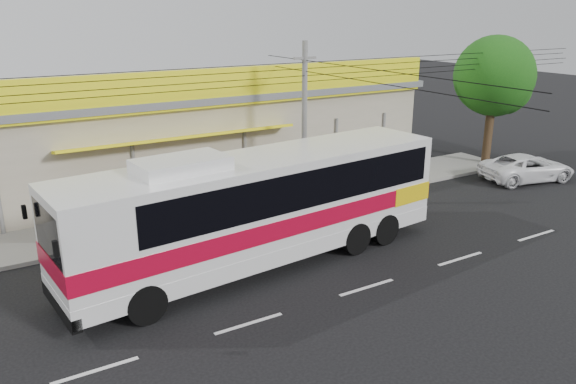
# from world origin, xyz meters

# --- Properties ---
(ground) EXTENTS (120.00, 120.00, 0.00)m
(ground) POSITION_xyz_m (0.00, 0.00, 0.00)
(ground) COLOR black
(ground) RESTS_ON ground
(sidewalk) EXTENTS (30.00, 3.20, 0.15)m
(sidewalk) POSITION_xyz_m (0.00, 6.00, 0.07)
(sidewalk) COLOR gray
(sidewalk) RESTS_ON ground
(lane_markings) EXTENTS (50.00, 0.12, 0.01)m
(lane_markings) POSITION_xyz_m (0.00, -2.50, 0.00)
(lane_markings) COLOR silver
(lane_markings) RESTS_ON ground
(storefront_building) EXTENTS (22.60, 9.20, 5.70)m
(storefront_building) POSITION_xyz_m (-0.01, 11.54, 2.30)
(storefront_building) COLOR #A69E86
(storefront_building) RESTS_ON ground
(coach_bus) EXTENTS (13.24, 4.01, 4.02)m
(coach_bus) POSITION_xyz_m (-1.70, 0.64, 2.15)
(coach_bus) COLOR silver
(coach_bus) RESTS_ON ground
(motorbike_red) EXTENTS (2.06, 1.16, 1.02)m
(motorbike_red) POSITION_xyz_m (-4.95, 4.92, 0.66)
(motorbike_red) COLOR maroon
(motorbike_red) RESTS_ON sidewalk
(white_car) EXTENTS (5.02, 3.14, 1.29)m
(white_car) POSITION_xyz_m (13.80, 2.35, 0.65)
(white_car) COLOR white
(white_car) RESTS_ON ground
(utility_pole) EXTENTS (34.00, 14.00, 6.85)m
(utility_pole) POSITION_xyz_m (2.50, 4.99, 5.65)
(utility_pole) COLOR slate
(utility_pole) RESTS_ON ground
(tree_near) EXTENTS (3.67, 3.67, 6.09)m
(tree_near) POSITION_xyz_m (15.69, 6.19, 4.12)
(tree_near) COLOR #312313
(tree_near) RESTS_ON ground
(tree_far) EXTENTS (4.12, 4.12, 6.83)m
(tree_far) POSITION_xyz_m (14.56, 5.37, 4.62)
(tree_far) COLOR #312313
(tree_far) RESTS_ON ground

